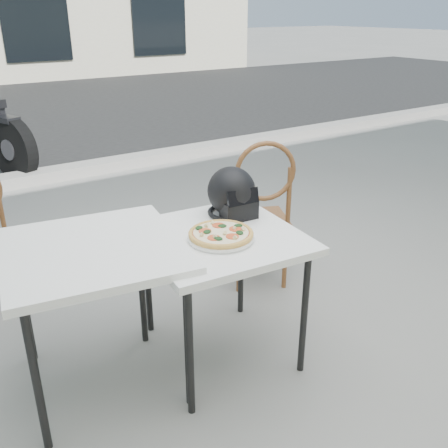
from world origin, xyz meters
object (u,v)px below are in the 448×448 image
plate (221,238)px  cafe_chair_main (261,206)px  pizza (221,233)px  cafe_table_side (94,260)px  cafe_table_main (219,246)px  helmet (232,194)px

plate → cafe_chair_main: (0.65, 0.54, -0.16)m
plate → pizza: (0.00, 0.00, 0.02)m
cafe_table_side → pizza: bearing=-20.0°
cafe_chair_main → cafe_table_side: bearing=40.3°
cafe_table_main → pizza: 0.11m
cafe_chair_main → pizza: bearing=64.1°
pizza → helmet: (0.22, 0.23, 0.08)m
helmet → cafe_table_main: bearing=-134.8°
cafe_table_side → helmet: bearing=2.0°
cafe_table_main → cafe_chair_main: cafe_chair_main is taller
cafe_chair_main → cafe_table_side: 1.25m
pizza → cafe_chair_main: size_ratio=0.39×
pizza → helmet: 0.32m
helmet → cafe_table_side: size_ratio=0.31×
pizza → cafe_chair_main: bearing=39.8°
cafe_table_side → cafe_table_main: bearing=-14.1°
pizza → cafe_table_side: pizza is taller
pizza → helmet: size_ratio=1.41×
plate → cafe_chair_main: 0.87m
plate → cafe_table_main: bearing=66.0°
cafe_table_main → pizza: size_ratio=2.07×
plate → cafe_table_side: cafe_table_side is taller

